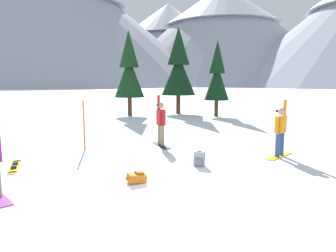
# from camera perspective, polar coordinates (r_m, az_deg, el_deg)

# --- Properties ---
(ground_plane) EXTENTS (800.00, 800.00, 0.00)m
(ground_plane) POSITION_cam_1_polar(r_m,az_deg,el_deg) (7.41, -0.92, -11.74)
(ground_plane) COLOR white
(snowboarder_midground) EXTENTS (1.17, 1.36, 1.93)m
(snowboarder_midground) POSITION_cam_1_polar(r_m,az_deg,el_deg) (11.03, 20.11, -0.75)
(snowboarder_midground) COLOR yellow
(snowboarder_midground) RESTS_ON ground_plane
(snowboarder_background) EXTENTS (0.94, 1.44, 2.00)m
(snowboarder_background) POSITION_cam_1_polar(r_m,az_deg,el_deg) (12.13, -1.32, 0.71)
(snowboarder_background) COLOR black
(snowboarder_background) RESTS_ON ground_plane
(loose_snowboard_far_spare) EXTENTS (0.99, 1.62, 0.09)m
(loose_snowboard_far_spare) POSITION_cam_1_polar(r_m,az_deg,el_deg) (10.36, -26.54, -6.67)
(loose_snowboard_far_spare) COLOR yellow
(loose_snowboard_far_spare) RESTS_ON ground_plane
(backpack_grey) EXTENTS (0.36, 0.32, 0.47)m
(backpack_grey) POSITION_cam_1_polar(r_m,az_deg,el_deg) (9.37, 5.83, -6.13)
(backpack_grey) COLOR gray
(backpack_grey) RESTS_ON ground_plane
(backpack_orange) EXTENTS (0.56, 0.52, 0.29)m
(backpack_orange) POSITION_cam_1_polar(r_m,az_deg,el_deg) (7.91, -5.81, -9.45)
(backpack_orange) COLOR orange
(backpack_orange) RESTS_ON ground_plane
(trail_marker_pole) EXTENTS (0.06, 0.06, 1.86)m
(trail_marker_pole) POSITION_cam_1_polar(r_m,az_deg,el_deg) (11.78, -15.31, 0.11)
(trail_marker_pole) COLOR orange
(trail_marker_pole) RESTS_ON ground_plane
(pine_tree_twin) EXTENTS (2.66, 2.66, 6.76)m
(pine_tree_twin) POSITION_cam_1_polar(r_m,az_deg,el_deg) (24.51, 1.95, 10.91)
(pine_tree_twin) COLOR #472D19
(pine_tree_twin) RESTS_ON ground_plane
(pine_tree_short) EXTENTS (1.79, 1.79, 5.49)m
(pine_tree_short) POSITION_cam_1_polar(r_m,az_deg,el_deg) (22.72, 9.07, 9.28)
(pine_tree_short) COLOR #472D19
(pine_tree_short) RESTS_ON ground_plane
(pine_tree_young) EXTENTS (2.21, 2.21, 6.28)m
(pine_tree_young) POSITION_cam_1_polar(r_m,az_deg,el_deg) (23.26, -7.22, 10.34)
(pine_tree_young) COLOR #472D19
(pine_tree_young) RESTS_ON ground_plane
(peak_east_ridge) EXTENTS (199.49, 199.49, 80.23)m
(peak_east_ridge) POSITION_cam_1_polar(r_m,az_deg,el_deg) (213.01, -20.61, 18.37)
(peak_east_ridge) COLOR #9EA3B2
(peak_east_ridge) RESTS_ON ground_plane
(peak_central_summit) EXTENTS (148.40, 148.40, 60.18)m
(peak_central_summit) POSITION_cam_1_polar(r_m,az_deg,el_deg) (241.06, 0.02, 15.11)
(peak_central_summit) COLOR #9EA3B2
(peak_central_summit) RESTS_ON ground_plane
(peak_north_spur) EXTENTS (172.74, 172.74, 66.87)m
(peak_north_spur) POSITION_cam_1_polar(r_m,az_deg,el_deg) (223.58, 10.00, 16.43)
(peak_north_spur) COLOR #9EA3B2
(peak_north_spur) RESTS_ON ground_plane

